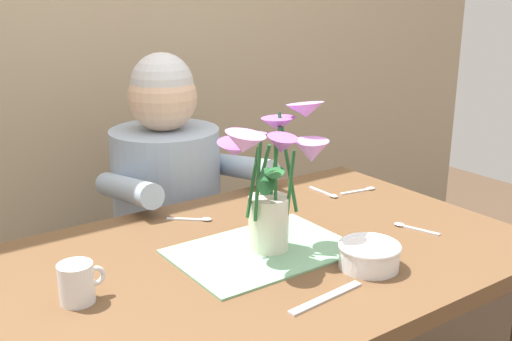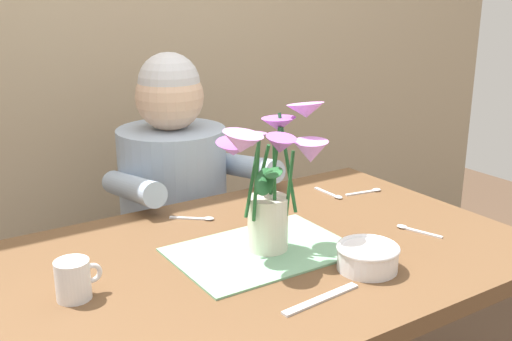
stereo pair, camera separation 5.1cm
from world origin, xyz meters
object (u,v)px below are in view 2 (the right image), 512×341
object	(u,v)px
seated_person	(176,230)
ceramic_bowl	(368,256)
dinner_knife	(321,299)
flower_vase	(272,176)
ceramic_mug	(74,280)

from	to	relation	value
seated_person	ceramic_bowl	bearing A→B (deg)	-88.18
ceramic_bowl	dinner_knife	bearing A→B (deg)	-163.02
flower_vase	ceramic_mug	bearing A→B (deg)	175.82
flower_vase	dinner_knife	distance (m)	0.30
ceramic_bowl	dinner_knife	distance (m)	0.18
ceramic_bowl	flower_vase	bearing A→B (deg)	123.37
seated_person	flower_vase	bearing A→B (deg)	-97.89
seated_person	dinner_knife	xyz separation A→B (m)	(-0.10, -0.86, 0.18)
seated_person	ceramic_mug	bearing A→B (deg)	-132.85
seated_person	ceramic_mug	distance (m)	0.81
seated_person	ceramic_bowl	xyz separation A→B (m)	(0.07, -0.81, 0.21)
seated_person	ceramic_bowl	world-z (taller)	seated_person
flower_vase	ceramic_bowl	xyz separation A→B (m)	(0.12, -0.19, -0.15)
seated_person	dinner_knife	bearing A→B (deg)	-99.55
ceramic_bowl	dinner_knife	world-z (taller)	ceramic_bowl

